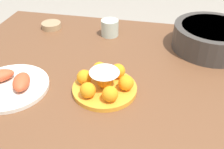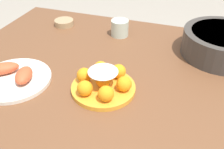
{
  "view_description": "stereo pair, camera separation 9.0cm",
  "coord_description": "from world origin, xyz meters",
  "px_view_note": "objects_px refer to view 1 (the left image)",
  "views": [
    {
      "loc": [
        0.14,
        -0.76,
        1.3
      ],
      "look_at": [
        -0.02,
        -0.04,
        0.77
      ],
      "focal_mm": 42.0,
      "sensor_mm": 36.0,
      "label": 1
    },
    {
      "loc": [
        0.22,
        -0.74,
        1.3
      ],
      "look_at": [
        -0.02,
        -0.04,
        0.77
      ],
      "focal_mm": 42.0,
      "sensor_mm": 36.0,
      "label": 2
    }
  ],
  "objects_px": {
    "sauce_bowl": "(51,25)",
    "dining_table": "(118,96)",
    "seafood_platter": "(10,84)",
    "serving_bowl": "(212,37)",
    "cake_plate": "(104,83)",
    "cup_far": "(110,28)"
  },
  "relations": [
    {
      "from": "dining_table",
      "to": "serving_bowl",
      "type": "height_order",
      "value": "serving_bowl"
    },
    {
      "from": "serving_bowl",
      "to": "cup_far",
      "type": "xyz_separation_m",
      "value": [
        -0.45,
        0.03,
        -0.02
      ]
    },
    {
      "from": "cup_far",
      "to": "dining_table",
      "type": "bearing_deg",
      "value": -72.07
    },
    {
      "from": "dining_table",
      "to": "cup_far",
      "type": "height_order",
      "value": "cup_far"
    },
    {
      "from": "cake_plate",
      "to": "dining_table",
      "type": "bearing_deg",
      "value": 68.01
    },
    {
      "from": "cup_far",
      "to": "sauce_bowl",
      "type": "bearing_deg",
      "value": 177.29
    },
    {
      "from": "cake_plate",
      "to": "serving_bowl",
      "type": "distance_m",
      "value": 0.53
    },
    {
      "from": "sauce_bowl",
      "to": "dining_table",
      "type": "bearing_deg",
      "value": -40.08
    },
    {
      "from": "serving_bowl",
      "to": "dining_table",
      "type": "bearing_deg",
      "value": -139.43
    },
    {
      "from": "serving_bowl",
      "to": "seafood_platter",
      "type": "height_order",
      "value": "serving_bowl"
    },
    {
      "from": "dining_table",
      "to": "seafood_platter",
      "type": "bearing_deg",
      "value": -158.64
    },
    {
      "from": "dining_table",
      "to": "seafood_platter",
      "type": "xyz_separation_m",
      "value": [
        -0.35,
        -0.14,
        0.1
      ]
    },
    {
      "from": "sauce_bowl",
      "to": "seafood_platter",
      "type": "height_order",
      "value": "seafood_platter"
    },
    {
      "from": "seafood_platter",
      "to": "cup_far",
      "type": "relative_size",
      "value": 3.28
    },
    {
      "from": "seafood_platter",
      "to": "cup_far",
      "type": "height_order",
      "value": "cup_far"
    },
    {
      "from": "cake_plate",
      "to": "cup_far",
      "type": "bearing_deg",
      "value": 99.91
    },
    {
      "from": "dining_table",
      "to": "serving_bowl",
      "type": "relative_size",
      "value": 4.21
    },
    {
      "from": "cake_plate",
      "to": "serving_bowl",
      "type": "relative_size",
      "value": 0.68
    },
    {
      "from": "dining_table",
      "to": "cup_far",
      "type": "distance_m",
      "value": 0.36
    },
    {
      "from": "serving_bowl",
      "to": "seafood_platter",
      "type": "bearing_deg",
      "value": -148.23
    },
    {
      "from": "serving_bowl",
      "to": "cake_plate",
      "type": "bearing_deg",
      "value": -134.95
    },
    {
      "from": "dining_table",
      "to": "serving_bowl",
      "type": "distance_m",
      "value": 0.47
    }
  ]
}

